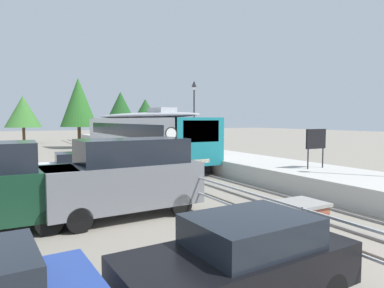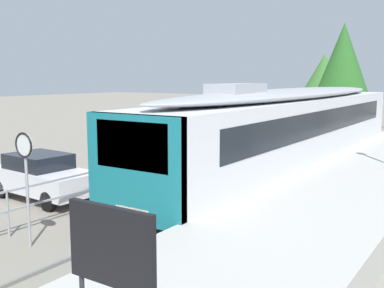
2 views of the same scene
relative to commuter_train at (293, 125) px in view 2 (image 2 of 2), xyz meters
name	(u,v)px [view 2 (image 2 of 2)]	position (x,y,z in m)	size (l,w,h in m)	color
ground_plane	(217,172)	(-3.00, -1.00, -2.15)	(160.00, 160.00, 0.00)	gray
track_rails	(282,180)	(0.00, -1.00, -2.11)	(3.20, 60.00, 0.14)	gray
commuter_train	(293,125)	(0.00, 0.00, 0.00)	(2.82, 20.17, 3.74)	silver
station_platform	(368,180)	(3.25, -1.00, -1.70)	(3.90, 60.00, 0.90)	#B7B5AD
platform_notice_board	(111,252)	(3.52, -14.32, 0.04)	(1.20, 0.08, 1.80)	#232328
speed_limit_sign	(25,161)	(-2.27, -11.16, -0.02)	(0.61, 0.10, 2.81)	#9EA0A5
carpark_fence	(7,203)	(-3.30, -11.00, -1.24)	(0.06, 36.06, 1.25)	#9EA0A5
parked_hatchback_white	(43,176)	(-5.66, -8.05, -1.36)	(4.10, 1.99, 1.53)	white
tree_behind_carpark	(324,77)	(-6.81, 24.88, 2.01)	(4.55, 4.55, 6.22)	brown
tree_distant_left	(343,64)	(-1.86, 13.33, 2.83)	(3.90, 3.90, 7.63)	brown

